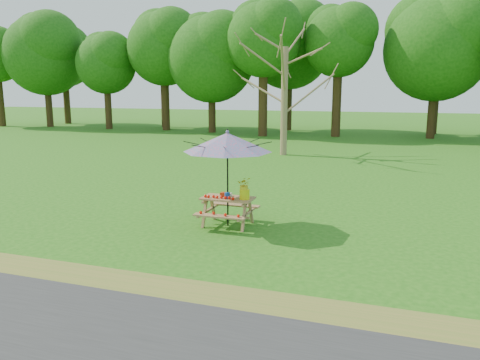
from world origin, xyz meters
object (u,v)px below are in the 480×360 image
(bare_tree, at_px, (286,0))
(flower_bucket, at_px, (245,187))
(patio_umbrella, at_px, (227,142))
(picnic_table, at_px, (228,212))

(bare_tree, bearing_deg, flower_bucket, -80.53)
(patio_umbrella, relative_size, flower_bucket, 4.90)
(bare_tree, height_order, patio_umbrella, bare_tree)
(bare_tree, xyz_separation_m, picnic_table, (1.61, -12.16, -6.84))
(bare_tree, distance_m, flower_bucket, 13.85)
(bare_tree, xyz_separation_m, flower_bucket, (2.03, -12.20, -6.22))
(picnic_table, bearing_deg, patio_umbrella, 84.81)
(patio_umbrella, xyz_separation_m, flower_bucket, (0.42, -0.04, -1.01))
(patio_umbrella, distance_m, flower_bucket, 1.09)
(flower_bucket, bearing_deg, picnic_table, 174.67)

